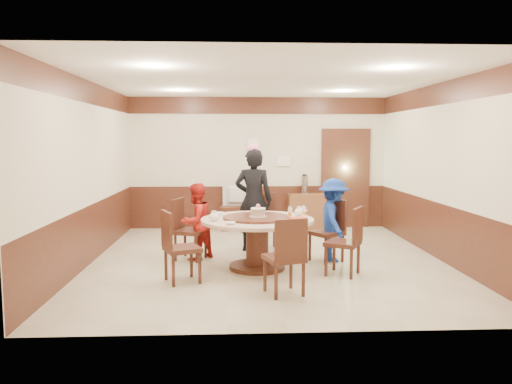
{
  "coord_description": "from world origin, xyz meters",
  "views": [
    {
      "loc": [
        -0.54,
        -7.74,
        1.9
      ],
      "look_at": [
        -0.19,
        -0.11,
        1.1
      ],
      "focal_mm": 35.0,
      "sensor_mm": 36.0,
      "label": 1
    }
  ],
  "objects_px": {
    "person_blue": "(333,220)",
    "television": "(241,195)",
    "shrimp_platter": "(298,220)",
    "person_standing": "(254,200)",
    "tv_stand": "(241,218)",
    "side_cabinet": "(307,211)",
    "banquet_table": "(257,233)",
    "birthday_cake": "(258,212)",
    "thermos": "(305,185)",
    "person_red": "(196,222)"
  },
  "relations": [
    {
      "from": "birthday_cake",
      "to": "television",
      "type": "relative_size",
      "value": 0.34
    },
    {
      "from": "person_standing",
      "to": "television",
      "type": "xyz_separation_m",
      "value": [
        -0.19,
        2.04,
        -0.15
      ]
    },
    {
      "from": "birthday_cake",
      "to": "television",
      "type": "bearing_deg",
      "value": 93.52
    },
    {
      "from": "birthday_cake",
      "to": "side_cabinet",
      "type": "height_order",
      "value": "birthday_cake"
    },
    {
      "from": "banquet_table",
      "to": "side_cabinet",
      "type": "xyz_separation_m",
      "value": [
        1.23,
        3.29,
        -0.16
      ]
    },
    {
      "from": "banquet_table",
      "to": "thermos",
      "type": "xyz_separation_m",
      "value": [
        1.17,
        3.29,
        0.41
      ]
    },
    {
      "from": "tv_stand",
      "to": "television",
      "type": "distance_m",
      "value": 0.48
    },
    {
      "from": "person_red",
      "to": "birthday_cake",
      "type": "height_order",
      "value": "person_red"
    },
    {
      "from": "side_cabinet",
      "to": "person_blue",
      "type": "bearing_deg",
      "value": -90.36
    },
    {
      "from": "banquet_table",
      "to": "tv_stand",
      "type": "relative_size",
      "value": 1.95
    },
    {
      "from": "shrimp_platter",
      "to": "thermos",
      "type": "distance_m",
      "value": 3.67
    },
    {
      "from": "person_red",
      "to": "television",
      "type": "relative_size",
      "value": 1.53
    },
    {
      "from": "person_red",
      "to": "side_cabinet",
      "type": "relative_size",
      "value": 1.52
    },
    {
      "from": "person_red",
      "to": "birthday_cake",
      "type": "xyz_separation_m",
      "value": [
        0.95,
        -0.62,
        0.23
      ]
    },
    {
      "from": "birthday_cake",
      "to": "shrimp_platter",
      "type": "bearing_deg",
      "value": -31.33
    },
    {
      "from": "person_standing",
      "to": "side_cabinet",
      "type": "distance_m",
      "value": 2.47
    },
    {
      "from": "person_blue",
      "to": "thermos",
      "type": "bearing_deg",
      "value": 0.57
    },
    {
      "from": "banquet_table",
      "to": "side_cabinet",
      "type": "bearing_deg",
      "value": 69.44
    },
    {
      "from": "person_standing",
      "to": "thermos",
      "type": "distance_m",
      "value": 2.38
    },
    {
      "from": "person_blue",
      "to": "birthday_cake",
      "type": "height_order",
      "value": "person_blue"
    },
    {
      "from": "person_standing",
      "to": "birthday_cake",
      "type": "distance_m",
      "value": 1.21
    },
    {
      "from": "banquet_table",
      "to": "person_blue",
      "type": "bearing_deg",
      "value": 19.31
    },
    {
      "from": "person_standing",
      "to": "side_cabinet",
      "type": "relative_size",
      "value": 2.19
    },
    {
      "from": "person_blue",
      "to": "side_cabinet",
      "type": "relative_size",
      "value": 1.63
    },
    {
      "from": "thermos",
      "to": "side_cabinet",
      "type": "bearing_deg",
      "value": 0.0
    },
    {
      "from": "banquet_table",
      "to": "side_cabinet",
      "type": "height_order",
      "value": "banquet_table"
    },
    {
      "from": "tv_stand",
      "to": "person_red",
      "type": "bearing_deg",
      "value": -105.89
    },
    {
      "from": "person_standing",
      "to": "person_blue",
      "type": "xyz_separation_m",
      "value": [
        1.22,
        -0.79,
        -0.23
      ]
    },
    {
      "from": "person_standing",
      "to": "television",
      "type": "height_order",
      "value": "person_standing"
    },
    {
      "from": "person_standing",
      "to": "tv_stand",
      "type": "bearing_deg",
      "value": -76.06
    },
    {
      "from": "person_standing",
      "to": "tv_stand",
      "type": "xyz_separation_m",
      "value": [
        -0.19,
        2.04,
        -0.63
      ]
    },
    {
      "from": "shrimp_platter",
      "to": "thermos",
      "type": "bearing_deg",
      "value": 80.33
    },
    {
      "from": "banquet_table",
      "to": "person_blue",
      "type": "relative_size",
      "value": 1.27
    },
    {
      "from": "person_standing",
      "to": "person_red",
      "type": "height_order",
      "value": "person_standing"
    },
    {
      "from": "tv_stand",
      "to": "thermos",
      "type": "distance_m",
      "value": 1.53
    },
    {
      "from": "birthday_cake",
      "to": "banquet_table",
      "type": "bearing_deg",
      "value": -160.05
    },
    {
      "from": "shrimp_platter",
      "to": "television",
      "type": "relative_size",
      "value": 0.38
    },
    {
      "from": "banquet_table",
      "to": "person_standing",
      "type": "distance_m",
      "value": 1.27
    },
    {
      "from": "person_standing",
      "to": "tv_stand",
      "type": "height_order",
      "value": "person_standing"
    },
    {
      "from": "person_blue",
      "to": "thermos",
      "type": "xyz_separation_m",
      "value": [
        -0.04,
        2.87,
        0.29
      ]
    },
    {
      "from": "birthday_cake",
      "to": "tv_stand",
      "type": "relative_size",
      "value": 0.31
    },
    {
      "from": "banquet_table",
      "to": "birthday_cake",
      "type": "distance_m",
      "value": 0.31
    },
    {
      "from": "person_red",
      "to": "television",
      "type": "bearing_deg",
      "value": -155.63
    },
    {
      "from": "shrimp_platter",
      "to": "thermos",
      "type": "relative_size",
      "value": 0.79
    },
    {
      "from": "banquet_table",
      "to": "shrimp_platter",
      "type": "xyz_separation_m",
      "value": [
        0.56,
        -0.33,
        0.24
      ]
    },
    {
      "from": "side_cabinet",
      "to": "thermos",
      "type": "relative_size",
      "value": 2.11
    },
    {
      "from": "shrimp_platter",
      "to": "tv_stand",
      "type": "distance_m",
      "value": 3.7
    },
    {
      "from": "person_blue",
      "to": "television",
      "type": "distance_m",
      "value": 3.17
    },
    {
      "from": "person_blue",
      "to": "side_cabinet",
      "type": "xyz_separation_m",
      "value": [
        0.02,
        2.87,
        -0.28
      ]
    },
    {
      "from": "person_standing",
      "to": "shrimp_platter",
      "type": "relative_size",
      "value": 5.85
    }
  ]
}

